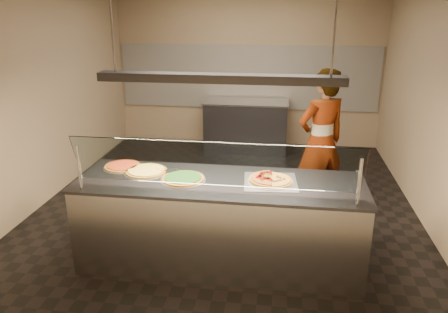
# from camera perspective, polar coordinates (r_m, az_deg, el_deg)

# --- Properties ---
(ground) EXTENTS (5.00, 6.00, 0.02)m
(ground) POSITION_cam_1_polar(r_m,az_deg,el_deg) (5.97, 0.26, -6.66)
(ground) COLOR black
(ground) RESTS_ON ground
(wall_back) EXTENTS (5.00, 0.02, 3.00)m
(wall_back) POSITION_cam_1_polar(r_m,az_deg,el_deg) (8.44, 3.12, 11.68)
(wall_back) COLOR #957F60
(wall_back) RESTS_ON ground
(wall_front) EXTENTS (5.00, 0.02, 3.00)m
(wall_front) POSITION_cam_1_polar(r_m,az_deg,el_deg) (2.66, -8.61, -5.15)
(wall_front) COLOR #957F60
(wall_front) RESTS_ON ground
(wall_left) EXTENTS (0.02, 6.00, 3.00)m
(wall_left) POSITION_cam_1_polar(r_m,az_deg,el_deg) (6.33, -23.08, 7.72)
(wall_left) COLOR #957F60
(wall_left) RESTS_ON ground
(wall_right) EXTENTS (0.02, 6.00, 3.00)m
(wall_right) POSITION_cam_1_polar(r_m,az_deg,el_deg) (5.72, 26.22, 6.22)
(wall_right) COLOR #957F60
(wall_right) RESTS_ON ground
(tile_band) EXTENTS (4.90, 0.02, 1.20)m
(tile_band) POSITION_cam_1_polar(r_m,az_deg,el_deg) (8.44, 3.08, 10.31)
(tile_band) COLOR silver
(tile_band) RESTS_ON wall_back
(serving_counter) EXTENTS (2.88, 0.94, 0.93)m
(serving_counter) POSITION_cam_1_polar(r_m,az_deg,el_deg) (4.55, -0.52, -8.62)
(serving_counter) COLOR #B7B7BC
(serving_counter) RESTS_ON ground
(sneeze_guard) EXTENTS (2.64, 0.18, 0.54)m
(sneeze_guard) POSITION_cam_1_polar(r_m,az_deg,el_deg) (3.93, -1.30, -1.08)
(sneeze_guard) COLOR #B7B7BC
(sneeze_guard) RESTS_ON serving_counter
(perforated_tray) EXTENTS (0.56, 0.56, 0.01)m
(perforated_tray) POSITION_cam_1_polar(r_m,az_deg,el_deg) (4.35, 6.10, -3.26)
(perforated_tray) COLOR silver
(perforated_tray) RESTS_ON serving_counter
(half_pizza_pepperoni) EXTENTS (0.25, 0.44, 0.05)m
(half_pizza_pepperoni) POSITION_cam_1_polar(r_m,az_deg,el_deg) (4.34, 4.76, -2.84)
(half_pizza_pepperoni) COLOR brown
(half_pizza_pepperoni) RESTS_ON perforated_tray
(half_pizza_sausage) EXTENTS (0.25, 0.44, 0.04)m
(half_pizza_sausage) POSITION_cam_1_polar(r_m,az_deg,el_deg) (4.34, 7.48, -3.08)
(half_pizza_sausage) COLOR brown
(half_pizza_sausage) RESTS_ON perforated_tray
(pizza_spinach) EXTENTS (0.46, 0.46, 0.03)m
(pizza_spinach) POSITION_cam_1_polar(r_m,az_deg,el_deg) (4.39, -5.36, -2.86)
(pizza_spinach) COLOR silver
(pizza_spinach) RESTS_ON serving_counter
(pizza_cheese) EXTENTS (0.46, 0.46, 0.03)m
(pizza_cheese) POSITION_cam_1_polar(r_m,az_deg,el_deg) (4.65, -10.10, -1.84)
(pizza_cheese) COLOR silver
(pizza_cheese) RESTS_ON serving_counter
(pizza_tomato) EXTENTS (0.41, 0.41, 0.03)m
(pizza_tomato) POSITION_cam_1_polar(r_m,az_deg,el_deg) (4.84, -13.10, -1.20)
(pizza_tomato) COLOR silver
(pizza_tomato) RESTS_ON serving_counter
(pizza_spatula) EXTENTS (0.29, 0.17, 0.02)m
(pizza_spatula) POSITION_cam_1_polar(r_m,az_deg,el_deg) (4.61, -7.73, -1.69)
(pizza_spatula) COLOR #B7B7BC
(pizza_spatula) RESTS_ON pizza_spinach
(prep_table) EXTENTS (1.55, 0.74, 0.93)m
(prep_table) POSITION_cam_1_polar(r_m,az_deg,el_deg) (8.18, 2.90, 4.07)
(prep_table) COLOR #37373C
(prep_table) RESTS_ON ground
(worker) EXTENTS (0.82, 0.74, 1.87)m
(worker) POSITION_cam_1_polar(r_m,az_deg,el_deg) (5.73, 12.54, 1.90)
(worker) COLOR #393645
(worker) RESTS_ON ground
(heat_lamp_housing) EXTENTS (2.30, 0.18, 0.08)m
(heat_lamp_housing) POSITION_cam_1_polar(r_m,az_deg,el_deg) (4.08, -0.58, 10.18)
(heat_lamp_housing) COLOR #37373C
(heat_lamp_housing) RESTS_ON ceiling
(lamp_rod_left) EXTENTS (0.02, 0.02, 1.01)m
(lamp_rod_left) POSITION_cam_1_polar(r_m,az_deg,el_deg) (4.30, -14.56, 17.36)
(lamp_rod_left) COLOR #B7B7BC
(lamp_rod_left) RESTS_ON ceiling
(lamp_rod_right) EXTENTS (0.02, 0.02, 1.01)m
(lamp_rod_right) POSITION_cam_1_polar(r_m,az_deg,el_deg) (4.00, 14.38, 17.29)
(lamp_rod_right) COLOR #B7B7BC
(lamp_rod_right) RESTS_ON ceiling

